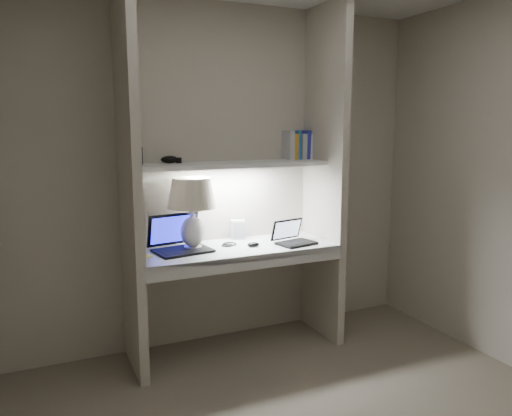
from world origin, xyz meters
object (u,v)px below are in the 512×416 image
laptop_main (179,242)px  book_row (297,146)px  table_lamp (192,201)px  speaker (238,230)px  laptop_netbook (293,238)px

laptop_main → book_row: bearing=-0.9°
laptop_main → book_row: (1.00, 0.14, 0.64)m
book_row → table_lamp: bearing=-170.5°
table_lamp → speaker: 0.52m
book_row → speaker: bearing=178.1°
laptop_main → laptop_netbook: 0.83m
laptop_main → table_lamp: bearing=-13.6°
table_lamp → laptop_netbook: 0.79m
laptop_main → laptop_netbook: bearing=-19.2°
table_lamp → laptop_netbook: (0.72, -0.14, -0.30)m
table_lamp → speaker: (0.41, 0.17, -0.27)m
laptop_netbook → speaker: laptop_netbook is taller
laptop_main → laptop_netbook: laptop_main is taller
laptop_main → laptop_netbook: (0.82, -0.14, -0.02)m
table_lamp → laptop_netbook: bearing=-10.7°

